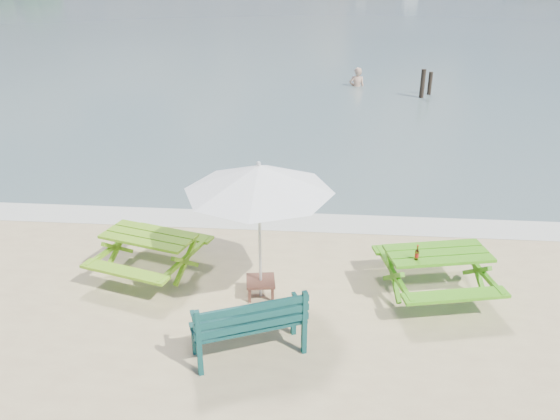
# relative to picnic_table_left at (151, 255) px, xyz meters

# --- Properties ---
(foam_strip) EXTENTS (22.00, 0.90, 0.01)m
(foam_strip) POSITION_rel_picnic_table_left_xyz_m (2.31, 2.27, -0.36)
(foam_strip) COLOR silver
(foam_strip) RESTS_ON ground
(picnic_table_left) EXTENTS (2.01, 2.13, 0.75)m
(picnic_table_left) POSITION_rel_picnic_table_left_xyz_m (0.00, 0.00, 0.00)
(picnic_table_left) COLOR #6CA819
(picnic_table_left) RESTS_ON ground
(picnic_table_right) EXTENTS (1.97, 2.11, 0.78)m
(picnic_table_right) POSITION_rel_picnic_table_left_xyz_m (4.82, -0.24, 0.01)
(picnic_table_right) COLOR #469A17
(picnic_table_right) RESTS_ON ground
(park_bench) EXTENTS (1.64, 1.08, 0.96)m
(park_bench) POSITION_rel_picnic_table_left_xyz_m (1.99, -2.00, -0.07)
(park_bench) COLOR #0E3B3A
(park_bench) RESTS_ON ground
(side_table) EXTENTS (0.52, 0.52, 0.30)m
(side_table) POSITION_rel_picnic_table_left_xyz_m (1.99, -0.55, -0.21)
(side_table) COLOR brown
(side_table) RESTS_ON ground
(patio_umbrella) EXTENTS (2.61, 2.61, 2.27)m
(patio_umbrella) POSITION_rel_picnic_table_left_xyz_m (1.99, -0.55, 1.70)
(patio_umbrella) COLOR silver
(patio_umbrella) RESTS_ON ground
(beer_bottle) EXTENTS (0.06, 0.06, 0.25)m
(beer_bottle) POSITION_rel_picnic_table_left_xyz_m (4.43, -0.52, 0.50)
(beer_bottle) COLOR #8F4814
(beer_bottle) RESTS_ON picnic_table_right
(swimmer) EXTENTS (0.72, 0.50, 1.89)m
(swimmer) POSITION_rel_picnic_table_left_xyz_m (4.29, 16.31, -0.49)
(swimmer) COLOR tan
(swimmer) RESTS_ON ground
(mooring_pilings) EXTENTS (0.57, 0.77, 1.33)m
(mooring_pilings) POSITION_rel_picnic_table_left_xyz_m (6.95, 14.52, 0.06)
(mooring_pilings) COLOR black
(mooring_pilings) RESTS_ON ground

